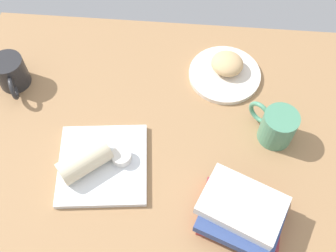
{
  "coord_description": "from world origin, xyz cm",
  "views": [
    {
      "loc": [
        -7.83,
        49.25,
        95.92
      ],
      "look_at": [
        -3.29,
        -4.41,
        7.0
      ],
      "focal_mm": 42.5,
      "sensor_mm": 36.0,
      "label": 1
    }
  ],
  "objects_px": {
    "book_stack": "(242,212)",
    "coffee_mug": "(277,126)",
    "scone_pastry": "(227,64)",
    "breakfast_wrap": "(84,161)",
    "round_plate": "(225,74)",
    "second_mug": "(11,73)",
    "sauce_cup": "(121,157)",
    "square_plate": "(103,165)"
  },
  "relations": [
    {
      "from": "book_stack",
      "to": "second_mug",
      "type": "distance_m",
      "value": 0.73
    },
    {
      "from": "square_plate",
      "to": "sauce_cup",
      "type": "bearing_deg",
      "value": -161.72
    },
    {
      "from": "book_stack",
      "to": "coffee_mug",
      "type": "bearing_deg",
      "value": -111.34
    },
    {
      "from": "book_stack",
      "to": "breakfast_wrap",
      "type": "bearing_deg",
      "value": -13.8
    },
    {
      "from": "scone_pastry",
      "to": "book_stack",
      "type": "xyz_separation_m",
      "value": [
        -0.04,
        0.44,
        0.0
      ]
    },
    {
      "from": "square_plate",
      "to": "breakfast_wrap",
      "type": "relative_size",
      "value": 1.71
    },
    {
      "from": "scone_pastry",
      "to": "sauce_cup",
      "type": "height_order",
      "value": "scone_pastry"
    },
    {
      "from": "book_stack",
      "to": "coffee_mug",
      "type": "xyz_separation_m",
      "value": [
        -0.09,
        -0.23,
        0.01
      ]
    },
    {
      "from": "book_stack",
      "to": "square_plate",
      "type": "bearing_deg",
      "value": -17.18
    },
    {
      "from": "scone_pastry",
      "to": "square_plate",
      "type": "xyz_separation_m",
      "value": [
        0.31,
        0.33,
        -0.03
      ]
    },
    {
      "from": "sauce_cup",
      "to": "breakfast_wrap",
      "type": "bearing_deg",
      "value": 18.28
    },
    {
      "from": "round_plate",
      "to": "second_mug",
      "type": "bearing_deg",
      "value": 7.27
    },
    {
      "from": "square_plate",
      "to": "book_stack",
      "type": "bearing_deg",
      "value": 162.82
    },
    {
      "from": "scone_pastry",
      "to": "coffee_mug",
      "type": "xyz_separation_m",
      "value": [
        -0.13,
        0.21,
        0.01
      ]
    },
    {
      "from": "breakfast_wrap",
      "to": "second_mug",
      "type": "xyz_separation_m",
      "value": [
        0.26,
        -0.25,
        -0.0
      ]
    },
    {
      "from": "square_plate",
      "to": "book_stack",
      "type": "height_order",
      "value": "book_stack"
    },
    {
      "from": "round_plate",
      "to": "second_mug",
      "type": "height_order",
      "value": "second_mug"
    },
    {
      "from": "breakfast_wrap",
      "to": "coffee_mug",
      "type": "height_order",
      "value": "coffee_mug"
    },
    {
      "from": "sauce_cup",
      "to": "coffee_mug",
      "type": "bearing_deg",
      "value": -164.0
    },
    {
      "from": "breakfast_wrap",
      "to": "book_stack",
      "type": "xyz_separation_m",
      "value": [
        -0.38,
        0.09,
        -0.01
      ]
    },
    {
      "from": "round_plate",
      "to": "breakfast_wrap",
      "type": "xyz_separation_m",
      "value": [
        0.34,
        0.33,
        0.04
      ]
    },
    {
      "from": "square_plate",
      "to": "breakfast_wrap",
      "type": "bearing_deg",
      "value": 18.28
    },
    {
      "from": "scone_pastry",
      "to": "sauce_cup",
      "type": "bearing_deg",
      "value": 50.54
    },
    {
      "from": "scone_pastry",
      "to": "breakfast_wrap",
      "type": "xyz_separation_m",
      "value": [
        0.35,
        0.35,
        0.01
      ]
    },
    {
      "from": "scone_pastry",
      "to": "sauce_cup",
      "type": "xyz_separation_m",
      "value": [
        0.26,
        0.32,
        -0.01
      ]
    },
    {
      "from": "coffee_mug",
      "to": "book_stack",
      "type": "bearing_deg",
      "value": 68.66
    },
    {
      "from": "scone_pastry",
      "to": "second_mug",
      "type": "relative_size",
      "value": 0.7
    },
    {
      "from": "sauce_cup",
      "to": "breakfast_wrap",
      "type": "height_order",
      "value": "breakfast_wrap"
    },
    {
      "from": "sauce_cup",
      "to": "coffee_mug",
      "type": "height_order",
      "value": "coffee_mug"
    },
    {
      "from": "sauce_cup",
      "to": "second_mug",
      "type": "xyz_separation_m",
      "value": [
        0.34,
        -0.23,
        0.02
      ]
    },
    {
      "from": "sauce_cup",
      "to": "second_mug",
      "type": "relative_size",
      "value": 0.38
    },
    {
      "from": "round_plate",
      "to": "sauce_cup",
      "type": "height_order",
      "value": "sauce_cup"
    },
    {
      "from": "round_plate",
      "to": "second_mug",
      "type": "xyz_separation_m",
      "value": [
        0.6,
        0.08,
        0.04
      ]
    },
    {
      "from": "book_stack",
      "to": "sauce_cup",
      "type": "bearing_deg",
      "value": -22.35
    },
    {
      "from": "scone_pastry",
      "to": "book_stack",
      "type": "bearing_deg",
      "value": 94.65
    },
    {
      "from": "book_stack",
      "to": "scone_pastry",
      "type": "bearing_deg",
      "value": -85.35
    },
    {
      "from": "square_plate",
      "to": "coffee_mug",
      "type": "relative_size",
      "value": 1.85
    },
    {
      "from": "square_plate",
      "to": "second_mug",
      "type": "height_order",
      "value": "second_mug"
    },
    {
      "from": "round_plate",
      "to": "coffee_mug",
      "type": "distance_m",
      "value": 0.24
    },
    {
      "from": "scone_pastry",
      "to": "breakfast_wrap",
      "type": "distance_m",
      "value": 0.49
    },
    {
      "from": "sauce_cup",
      "to": "breakfast_wrap",
      "type": "xyz_separation_m",
      "value": [
        0.09,
        0.03,
        0.02
      ]
    },
    {
      "from": "square_plate",
      "to": "round_plate",
      "type": "bearing_deg",
      "value": -133.76
    }
  ]
}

